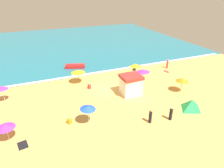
# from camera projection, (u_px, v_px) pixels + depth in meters

# --- Properties ---
(ground_plane) EXTENTS (60.00, 60.00, 0.00)m
(ground_plane) POSITION_uv_depth(u_px,v_px,m) (108.00, 89.00, 29.08)
(ground_plane) COLOR #E0A856
(ocean_water) EXTENTS (60.00, 44.00, 0.10)m
(ocean_water) POSITION_uv_depth(u_px,v_px,m) (69.00, 44.00, 52.22)
(ocean_water) COLOR teal
(ocean_water) RESTS_ON ground_plane
(wave_breaker_foam) EXTENTS (57.00, 0.70, 0.01)m
(wave_breaker_foam) POSITION_uv_depth(u_px,v_px,m) (95.00, 73.00, 34.24)
(wave_breaker_foam) COLOR white
(wave_breaker_foam) RESTS_ON ocean_water
(lifeguard_cabana) EXTENTS (2.76, 2.51, 2.84)m
(lifeguard_cabana) POSITION_uv_depth(u_px,v_px,m) (131.00, 85.00, 27.11)
(lifeguard_cabana) COLOR white
(lifeguard_cabana) RESTS_ON ground_plane
(beach_umbrella_0) EXTENTS (2.89, 2.90, 2.37)m
(beach_umbrella_0) POSITION_uv_depth(u_px,v_px,m) (143.00, 71.00, 30.00)
(beach_umbrella_0) COLOR silver
(beach_umbrella_0) RESTS_ON ground_plane
(beach_umbrella_1) EXTENTS (3.01, 3.01, 2.17)m
(beach_umbrella_1) POSITION_uv_depth(u_px,v_px,m) (78.00, 71.00, 30.09)
(beach_umbrella_1) COLOR #4C3823
(beach_umbrella_1) RESTS_ON ground_plane
(beach_umbrella_2) EXTENTS (2.02, 2.02, 1.90)m
(beach_umbrella_2) POSITION_uv_depth(u_px,v_px,m) (5.00, 126.00, 18.67)
(beach_umbrella_2) COLOR silver
(beach_umbrella_2) RESTS_ON ground_plane
(beach_umbrella_3) EXTENTS (2.13, 2.15, 2.16)m
(beach_umbrella_3) POSITION_uv_depth(u_px,v_px,m) (135.00, 65.00, 32.76)
(beach_umbrella_3) COLOR silver
(beach_umbrella_3) RESTS_ON ground_plane
(beach_umbrella_4) EXTENTS (1.85, 1.87, 2.28)m
(beach_umbrella_4) POSITION_uv_depth(u_px,v_px,m) (1.00, 88.00, 25.04)
(beach_umbrella_4) COLOR silver
(beach_umbrella_4) RESTS_ON ground_plane
(beach_umbrella_5) EXTENTS (2.53, 2.53, 2.09)m
(beach_umbrella_5) POSITION_uv_depth(u_px,v_px,m) (182.00, 80.00, 27.59)
(beach_umbrella_5) COLOR #4C3823
(beach_umbrella_5) RESTS_ON ground_plane
(beach_umbrella_6) EXTENTS (2.32, 2.31, 2.40)m
(beach_umbrella_6) POSITION_uv_depth(u_px,v_px,m) (88.00, 107.00, 20.82)
(beach_umbrella_6) COLOR silver
(beach_umbrella_6) RESTS_ON ground_plane
(beach_tent) EXTENTS (2.84, 2.56, 1.33)m
(beach_tent) POSITION_uv_depth(u_px,v_px,m) (192.00, 104.00, 24.03)
(beach_tent) COLOR green
(beach_tent) RESTS_ON ground_plane
(beachgoer_0) EXTENTS (0.46, 0.46, 1.74)m
(beachgoer_0) POSITION_uv_depth(u_px,v_px,m) (167.00, 64.00, 36.23)
(beachgoer_0) COLOR red
(beachgoer_0) RESTS_ON ground_plane
(beachgoer_1) EXTENTS (0.47, 0.47, 0.84)m
(beachgoer_1) POSITION_uv_depth(u_px,v_px,m) (89.00, 86.00, 29.04)
(beachgoer_1) COLOR red
(beachgoer_1) RESTS_ON ground_plane
(beachgoer_2) EXTENTS (0.55, 0.55, 0.83)m
(beachgoer_2) POSITION_uv_depth(u_px,v_px,m) (69.00, 121.00, 21.59)
(beachgoer_2) COLOR orange
(beachgoer_2) RESTS_ON ground_plane
(beachgoer_3) EXTENTS (0.57, 0.57, 0.88)m
(beachgoer_3) POSITION_uv_depth(u_px,v_px,m) (135.00, 68.00, 35.40)
(beachgoer_3) COLOR black
(beachgoer_3) RESTS_ON ground_plane
(beachgoer_4) EXTENTS (0.50, 0.50, 1.63)m
(beachgoer_4) POSITION_uv_depth(u_px,v_px,m) (150.00, 117.00, 21.57)
(beachgoer_4) COLOR black
(beachgoer_4) RESTS_ON ground_plane
(beachgoer_5) EXTENTS (0.49, 0.49, 1.65)m
(beachgoer_5) POSITION_uv_depth(u_px,v_px,m) (171.00, 114.00, 22.04)
(beachgoer_5) COLOR black
(beachgoer_5) RESTS_ON ground_plane
(beach_towel_0) EXTENTS (1.07, 1.35, 0.01)m
(beach_towel_0) POSITION_uv_depth(u_px,v_px,m) (23.00, 145.00, 18.75)
(beach_towel_0) COLOR black
(beach_towel_0) RESTS_ON ground_plane
(beach_towel_1) EXTENTS (0.85, 1.22, 0.01)m
(beach_towel_1) POSITION_uv_depth(u_px,v_px,m) (166.00, 72.00, 35.05)
(beach_towel_1) COLOR red
(beach_towel_1) RESTS_ON ground_plane
(small_boat_0) EXTENTS (3.77, 2.45, 0.57)m
(small_boat_0) POSITION_uv_depth(u_px,v_px,m) (75.00, 66.00, 36.38)
(small_boat_0) COLOR red
(small_boat_0) RESTS_ON ocean_water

